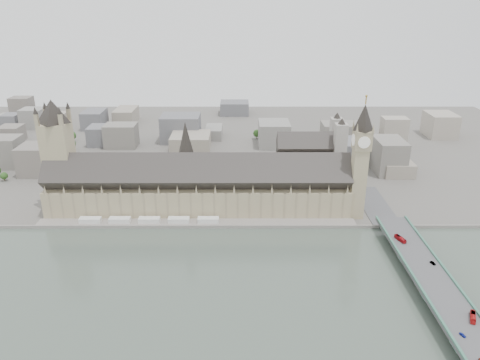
{
  "coord_description": "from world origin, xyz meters",
  "views": [
    {
      "loc": [
        36.43,
        -363.33,
        180.18
      ],
      "look_at": [
        37.02,
        16.46,
        31.12
      ],
      "focal_mm": 35.0,
      "sensor_mm": 36.0,
      "label": 1
    }
  ],
  "objects_px": {
    "victoria_tower": "(58,150)",
    "car_blue": "(463,335)",
    "westminster_abbey": "(311,158)",
    "red_bus_south": "(473,317)",
    "westminster_bridge": "(422,270)",
    "elizabeth_tower": "(361,154)",
    "palace_of_westminster": "(198,188)",
    "red_bus_north": "(400,239)",
    "car_silver": "(433,263)"
  },
  "relations": [
    {
      "from": "palace_of_westminster",
      "to": "elizabeth_tower",
      "type": "height_order",
      "value": "elizabeth_tower"
    },
    {
      "from": "elizabeth_tower",
      "to": "car_silver",
      "type": "bearing_deg",
      "value": -72.32
    },
    {
      "from": "westminster_abbey",
      "to": "red_bus_north",
      "type": "relative_size",
      "value": 5.93
    },
    {
      "from": "victoria_tower",
      "to": "red_bus_north",
      "type": "distance_m",
      "value": 293.42
    },
    {
      "from": "red_bus_south",
      "to": "car_blue",
      "type": "relative_size",
      "value": 2.85
    },
    {
      "from": "palace_of_westminster",
      "to": "red_bus_north",
      "type": "distance_m",
      "value": 173.85
    },
    {
      "from": "palace_of_westminster",
      "to": "elizabeth_tower",
      "type": "relative_size",
      "value": 2.47
    },
    {
      "from": "victoria_tower",
      "to": "westminster_abbey",
      "type": "relative_size",
      "value": 1.47
    },
    {
      "from": "palace_of_westminster",
      "to": "victoria_tower",
      "type": "xyz_separation_m",
      "value": [
        -122.0,
        6.3,
        32.5
      ]
    },
    {
      "from": "elizabeth_tower",
      "to": "car_silver",
      "type": "xyz_separation_m",
      "value": [
        30.5,
        -95.67,
        -47.1
      ]
    },
    {
      "from": "elizabeth_tower",
      "to": "red_bus_south",
      "type": "bearing_deg",
      "value": -78.84
    },
    {
      "from": "westminster_abbey",
      "to": "palace_of_westminster",
      "type": "bearing_deg",
      "value": -145.83
    },
    {
      "from": "victoria_tower",
      "to": "car_silver",
      "type": "relative_size",
      "value": 22.28
    },
    {
      "from": "red_bus_north",
      "to": "car_blue",
      "type": "relative_size",
      "value": 2.9
    },
    {
      "from": "elizabeth_tower",
      "to": "red_bus_north",
      "type": "distance_m",
      "value": 80.13
    },
    {
      "from": "victoria_tower",
      "to": "car_blue",
      "type": "bearing_deg",
      "value": -33.78
    },
    {
      "from": "westminster_bridge",
      "to": "westminster_abbey",
      "type": "relative_size",
      "value": 4.78
    },
    {
      "from": "palace_of_westminster",
      "to": "car_blue",
      "type": "xyz_separation_m",
      "value": [
        156.52,
        -180.0,
        -11.78
      ]
    },
    {
      "from": "car_blue",
      "to": "car_silver",
      "type": "bearing_deg",
      "value": 56.96
    },
    {
      "from": "victoria_tower",
      "to": "red_bus_north",
      "type": "height_order",
      "value": "victoria_tower"
    },
    {
      "from": "red_bus_south",
      "to": "car_blue",
      "type": "height_order",
      "value": "red_bus_south"
    },
    {
      "from": "palace_of_westminster",
      "to": "westminster_abbey",
      "type": "xyz_separation_m",
      "value": [
        110.92,
        75.3,
        2.38
      ]
    },
    {
      "from": "elizabeth_tower",
      "to": "red_bus_north",
      "type": "xyz_separation_m",
      "value": [
        18.75,
        -62.7,
        -46.24
      ]
    },
    {
      "from": "elizabeth_tower",
      "to": "westminster_bridge",
      "type": "distance_m",
      "value": 111.81
    },
    {
      "from": "red_bus_north",
      "to": "car_blue",
      "type": "height_order",
      "value": "red_bus_north"
    },
    {
      "from": "westminster_abbey",
      "to": "car_silver",
      "type": "relative_size",
      "value": 15.15
    },
    {
      "from": "palace_of_westminster",
      "to": "victoria_tower",
      "type": "height_order",
      "value": "victoria_tower"
    },
    {
      "from": "westminster_abbey",
      "to": "red_bus_south",
      "type": "distance_m",
      "value": 248.36
    },
    {
      "from": "elizabeth_tower",
      "to": "victoria_tower",
      "type": "bearing_deg",
      "value": 176.04
    },
    {
      "from": "palace_of_westminster",
      "to": "red_bus_north",
      "type": "bearing_deg",
      "value": -25.39
    },
    {
      "from": "palace_of_westminster",
      "to": "westminster_abbey",
      "type": "relative_size",
      "value": 3.9
    },
    {
      "from": "red_bus_north",
      "to": "car_silver",
      "type": "bearing_deg",
      "value": -89.48
    },
    {
      "from": "westminster_bridge",
      "to": "red_bus_north",
      "type": "height_order",
      "value": "red_bus_north"
    },
    {
      "from": "westminster_abbey",
      "to": "car_silver",
      "type": "xyz_separation_m",
      "value": [
        57.58,
        -182.67,
        -14.09
      ]
    },
    {
      "from": "westminster_abbey",
      "to": "red_bus_north",
      "type": "xyz_separation_m",
      "value": [
        45.83,
        -149.7,
        -13.23
      ]
    },
    {
      "from": "car_blue",
      "to": "car_silver",
      "type": "height_order",
      "value": "car_silver"
    },
    {
      "from": "red_bus_north",
      "to": "car_silver",
      "type": "relative_size",
      "value": 2.56
    },
    {
      "from": "red_bus_north",
      "to": "westminster_abbey",
      "type": "bearing_deg",
      "value": 87.93
    },
    {
      "from": "red_bus_south",
      "to": "victoria_tower",
      "type": "bearing_deg",
      "value": 172.89
    },
    {
      "from": "victoria_tower",
      "to": "car_silver",
      "type": "bearing_deg",
      "value": -21.37
    },
    {
      "from": "car_blue",
      "to": "westminster_abbey",
      "type": "bearing_deg",
      "value": 76.45
    },
    {
      "from": "westminster_bridge",
      "to": "elizabeth_tower",
      "type": "bearing_deg",
      "value": 104.11
    },
    {
      "from": "palace_of_westminster",
      "to": "red_bus_south",
      "type": "xyz_separation_m",
      "value": [
        168.43,
        -165.94,
        -10.89
      ]
    },
    {
      "from": "victoria_tower",
      "to": "westminster_bridge",
      "type": "relative_size",
      "value": 0.31
    },
    {
      "from": "victoria_tower",
      "to": "red_bus_south",
      "type": "height_order",
      "value": "victoria_tower"
    },
    {
      "from": "elizabeth_tower",
      "to": "westminster_bridge",
      "type": "relative_size",
      "value": 0.33
    },
    {
      "from": "westminster_abbey",
      "to": "red_bus_north",
      "type": "height_order",
      "value": "westminster_abbey"
    },
    {
      "from": "red_bus_north",
      "to": "red_bus_south",
      "type": "xyz_separation_m",
      "value": [
        11.67,
        -91.54,
        -0.03
      ]
    },
    {
      "from": "red_bus_south",
      "to": "car_blue",
      "type": "bearing_deg",
      "value": -106.7
    },
    {
      "from": "elizabeth_tower",
      "to": "victoria_tower",
      "type": "relative_size",
      "value": 1.07
    }
  ]
}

